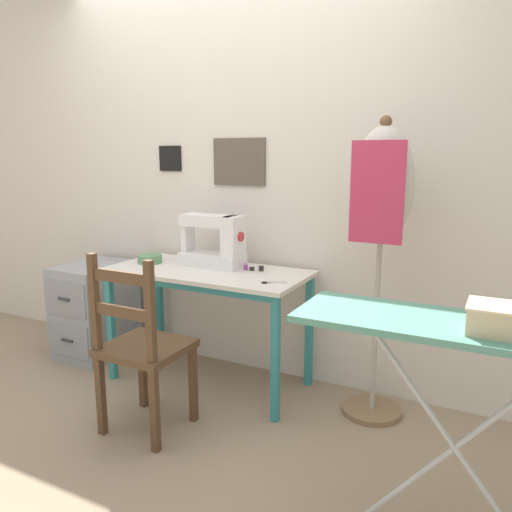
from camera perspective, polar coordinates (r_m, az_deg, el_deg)
The scene contains 14 objects.
ground_plane at distance 3.04m, azimuth -8.27°, elevation -16.01°, with size 14.00×14.00×0.00m, color gray.
wall_back at distance 3.23m, azimuth -2.38°, elevation 9.33°, with size 10.00×0.07×2.55m.
sewing_table at distance 3.01m, azimuth -5.67°, elevation -3.18°, with size 1.21×0.56×0.72m.
sewing_machine at distance 3.06m, azimuth -4.66°, elevation 1.53°, with size 0.41×0.19×0.34m.
fabric_bowl at distance 3.25m, azimuth -12.04°, elevation -0.29°, with size 0.15×0.15×0.05m.
scissors at distance 2.68m, azimuth 1.63°, elevation -3.04°, with size 0.13×0.11×0.01m.
thread_spool_near_machine at distance 2.97m, azimuth -1.21°, elevation -1.25°, with size 0.03×0.03×0.04m.
thread_spool_mid_table at distance 2.96m, azimuth -0.48°, elevation -1.40°, with size 0.04×0.04×0.03m.
thread_spool_far_edge at distance 2.94m, azimuth 0.60°, elevation -1.37°, with size 0.04×0.04×0.04m.
wooden_chair at distance 2.60m, azimuth -12.89°, elevation -10.27°, with size 0.40×0.38×0.94m.
filing_cabinet at distance 3.72m, azimuth -17.90°, elevation -5.82°, with size 0.39×0.53×0.65m.
dress_form at distance 2.61m, azimuth 14.17°, elevation 5.81°, with size 0.32×0.32×1.59m.
ironing_board at distance 1.77m, azimuth 22.69°, elevation -8.69°, with size 1.10×0.36×0.86m.
storage_box at distance 1.70m, azimuth 26.52°, elevation -6.55°, with size 0.22×0.16×0.09m.
Camera 1 is at (1.59, -2.18, 1.39)m, focal length 35.00 mm.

